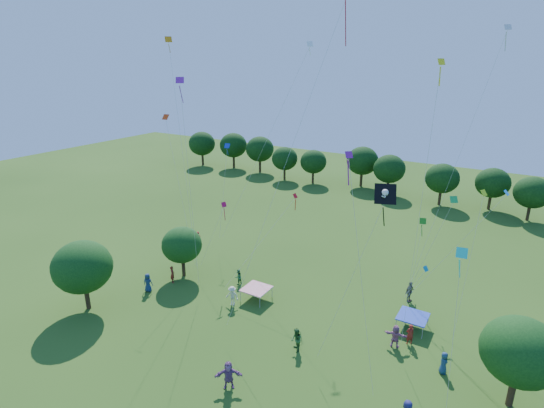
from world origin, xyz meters
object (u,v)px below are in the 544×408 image
at_px(near_tree_north, 182,245).
at_px(red_high_kite, 324,61).
at_px(near_tree_east, 521,352).
at_px(tent_red_stripe, 256,289).
at_px(tent_blue, 413,317).
at_px(pirate_kite, 384,198).
at_px(near_tree_west, 82,267).

distance_m(near_tree_north, red_high_kite, 21.50).
height_order(near_tree_east, tent_red_stripe, near_tree_east).
height_order(tent_blue, pirate_kite, pirate_kite).
distance_m(near_tree_west, tent_blue, 26.84).
distance_m(pirate_kite, red_high_kite, 11.69).
height_order(tent_red_stripe, pirate_kite, pirate_kite).
xyz_separation_m(pirate_kite, red_high_kite, (-6.78, 6.45, 7.01)).
bearing_deg(pirate_kite, tent_blue, 84.14).
relative_size(tent_blue, pirate_kite, 0.18).
distance_m(near_tree_west, tent_red_stripe, 14.54).
bearing_deg(tent_red_stripe, near_tree_west, -142.99).
bearing_deg(tent_blue, near_tree_east, -34.95).
xyz_separation_m(near_tree_west, red_high_kite, (16.53, 9.66, 16.00)).
relative_size(near_tree_west, tent_blue, 2.76).
height_order(near_tree_west, near_tree_east, near_tree_west).
xyz_separation_m(tent_red_stripe, pirate_kite, (11.93, -5.37, 11.86)).
bearing_deg(red_high_kite, pirate_kite, -43.55).
distance_m(tent_red_stripe, tent_blue, 13.06).
bearing_deg(tent_blue, near_tree_north, -172.42).
bearing_deg(red_high_kite, tent_blue, 12.52).
bearing_deg(tent_red_stripe, tent_blue, 12.25).
bearing_deg(tent_blue, pirate_kite, -95.86).
xyz_separation_m(near_tree_east, red_high_kite, (-14.67, 3.23, 16.01)).
height_order(tent_red_stripe, red_high_kite, red_high_kite).
bearing_deg(red_high_kite, near_tree_east, -12.43).
xyz_separation_m(near_tree_west, near_tree_north, (2.96, 8.53, -0.63)).
bearing_deg(red_high_kite, near_tree_west, -149.70).
relative_size(near_tree_north, pirate_kite, 0.41).
bearing_deg(tent_red_stripe, pirate_kite, -24.22).
bearing_deg(near_tree_west, near_tree_east, 11.64).
distance_m(near_tree_east, red_high_kite, 21.95).
relative_size(near_tree_east, red_high_kite, 0.25).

